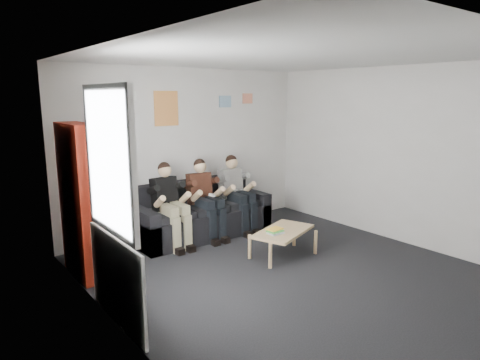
% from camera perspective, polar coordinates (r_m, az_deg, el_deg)
% --- Properties ---
extents(room_shell, '(5.00, 5.00, 5.00)m').
position_cam_1_polar(room_shell, '(5.27, 7.19, 1.25)').
color(room_shell, black).
rests_on(room_shell, ground).
extents(sofa, '(2.25, 0.92, 0.87)m').
position_cam_1_polar(sofa, '(7.05, -5.39, -4.81)').
color(sofa, black).
rests_on(sofa, ground).
extents(bookshelf, '(0.29, 0.87, 1.93)m').
position_cam_1_polar(bookshelf, '(5.67, -20.33, -2.65)').
color(bookshelf, maroon).
rests_on(bookshelf, ground).
extents(coffee_table, '(0.97, 0.53, 0.39)m').
position_cam_1_polar(coffee_table, '(6.12, 5.80, -7.07)').
color(coffee_table, tan).
rests_on(coffee_table, ground).
extents(game_cases, '(0.25, 0.22, 0.05)m').
position_cam_1_polar(game_cases, '(5.97, 4.70, -6.79)').
color(game_cases, beige).
rests_on(game_cases, coffee_table).
extents(person_left, '(0.37, 0.79, 1.27)m').
position_cam_1_polar(person_left, '(6.50, -9.20, -3.28)').
color(person_left, black).
rests_on(person_left, sofa).
extents(person_middle, '(0.37, 0.79, 1.27)m').
position_cam_1_polar(person_middle, '(6.81, -4.55, -2.52)').
color(person_middle, '#52271B').
rests_on(person_middle, sofa).
extents(person_right, '(0.37, 0.79, 1.27)m').
position_cam_1_polar(person_right, '(7.16, -0.33, -1.78)').
color(person_right, white).
rests_on(person_right, sofa).
extents(radiator, '(0.10, 0.64, 0.60)m').
position_cam_1_polar(radiator, '(4.58, -15.23, -13.76)').
color(radiator, white).
rests_on(radiator, ground).
extents(window, '(0.05, 1.30, 2.36)m').
position_cam_1_polar(window, '(4.32, -16.60, -5.74)').
color(window, white).
rests_on(window, room_shell).
extents(poster_large, '(0.42, 0.01, 0.55)m').
position_cam_1_polar(poster_large, '(6.98, -9.80, 9.38)').
color(poster_large, '#E7DA51').
rests_on(poster_large, room_shell).
extents(poster_blue, '(0.25, 0.01, 0.20)m').
position_cam_1_polar(poster_blue, '(7.59, -2.00, 10.42)').
color(poster_blue, '#3A8EC8').
rests_on(poster_blue, room_shell).
extents(poster_pink, '(0.22, 0.01, 0.18)m').
position_cam_1_polar(poster_pink, '(7.89, 1.01, 10.82)').
color(poster_pink, '#CC3F81').
rests_on(poster_pink, room_shell).
extents(poster_sign, '(0.20, 0.01, 0.14)m').
position_cam_1_polar(poster_sign, '(6.72, -14.47, 10.83)').
color(poster_sign, white).
rests_on(poster_sign, room_shell).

